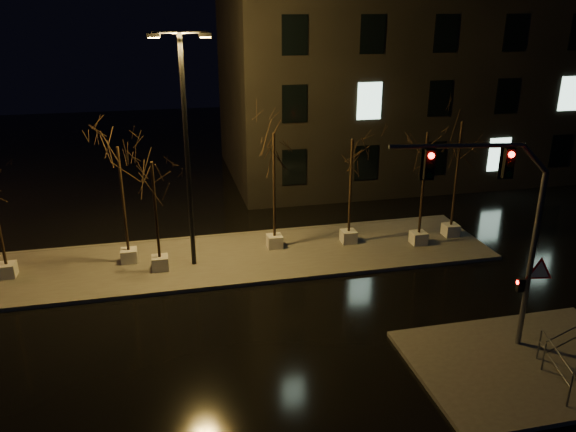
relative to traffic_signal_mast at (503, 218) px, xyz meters
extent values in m
plane|color=black|center=(-6.72, 2.37, -4.37)|extent=(90.00, 90.00, 0.00)
cube|color=#4C4944|center=(-6.72, 8.37, -4.30)|extent=(22.00, 5.00, 0.15)
cube|color=#4C4944|center=(0.78, -1.13, -4.30)|extent=(7.00, 5.00, 0.15)
cube|color=black|center=(7.28, 20.37, 3.13)|extent=(25.00, 12.00, 15.00)
cube|color=beige|center=(-15.68, 8.44, -3.95)|extent=(0.65, 0.65, 0.55)
cube|color=beige|center=(-11.09, 8.79, -3.95)|extent=(0.65, 0.65, 0.55)
cylinder|color=black|center=(-11.09, 8.79, -1.51)|extent=(0.11, 0.11, 4.32)
cube|color=beige|center=(-9.84, 7.79, -3.95)|extent=(0.65, 0.65, 0.55)
cylinder|color=black|center=(-9.84, 7.79, -1.72)|extent=(0.11, 0.11, 3.91)
cube|color=beige|center=(-4.91, 8.93, -3.95)|extent=(0.65, 0.65, 0.55)
cylinder|color=black|center=(-4.91, 8.93, -1.40)|extent=(0.11, 0.11, 4.54)
cube|color=beige|center=(-1.56, 8.73, -3.95)|extent=(0.65, 0.65, 0.55)
cylinder|color=black|center=(-1.56, 8.73, -1.59)|extent=(0.11, 0.11, 4.16)
cube|color=beige|center=(1.43, 7.88, -3.95)|extent=(0.65, 0.65, 0.55)
cylinder|color=black|center=(1.43, 7.88, -1.43)|extent=(0.11, 0.11, 4.49)
cube|color=beige|center=(3.28, 8.42, -3.95)|extent=(0.65, 0.65, 0.55)
cylinder|color=black|center=(3.28, 8.42, -1.29)|extent=(0.11, 0.11, 4.75)
cylinder|color=#5B5D63|center=(1.03, -0.17, -1.43)|extent=(0.17, 0.17, 5.58)
cylinder|color=#5B5D63|center=(-1.58, 0.27, 2.14)|extent=(3.69, 0.75, 0.13)
cube|color=black|center=(-0.07, 0.02, 1.63)|extent=(0.31, 0.25, 0.84)
cube|color=black|center=(-2.27, 0.39, 1.63)|extent=(0.31, 0.25, 0.84)
cube|color=black|center=(0.83, -0.14, -2.18)|extent=(0.23, 0.20, 0.42)
cone|color=red|center=(1.30, -0.26, -1.71)|extent=(0.96, 0.19, 0.97)
sphere|color=#FF0C07|center=(1.03, -0.17, 1.91)|extent=(0.17, 0.17, 0.17)
cylinder|color=black|center=(-8.49, 8.00, 0.32)|extent=(0.18, 0.18, 9.08)
cylinder|color=black|center=(-8.49, 8.00, 4.85)|extent=(2.00, 0.23, 0.09)
cube|color=#FFAB32|center=(-9.39, 8.07, 4.72)|extent=(0.47, 0.29, 0.18)
cube|color=#FFAB32|center=(-7.58, 7.94, 4.72)|extent=(0.47, 0.29, 0.18)
cylinder|color=#5B5D63|center=(0.87, -1.56, -3.77)|extent=(0.05, 0.05, 0.90)
cylinder|color=#5B5D63|center=(1.91, -1.18, -3.27)|extent=(2.08, 0.79, 0.04)
cylinder|color=#5B5D63|center=(1.91, -1.18, -3.67)|extent=(2.08, 0.79, 0.04)
cylinder|color=#5B5D63|center=(0.51, -3.12, -3.74)|extent=(0.05, 0.05, 0.97)
cylinder|color=#5B5D63|center=(1.09, -1.04, -3.74)|extent=(0.05, 0.05, 0.97)
cylinder|color=#5B5D63|center=(0.80, -2.08, -3.20)|extent=(0.63, 2.09, 0.04)
cylinder|color=#5B5D63|center=(0.80, -2.08, -3.63)|extent=(0.63, 2.09, 0.04)
camera|label=1|loc=(-9.41, -13.31, 5.69)|focal=35.00mm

